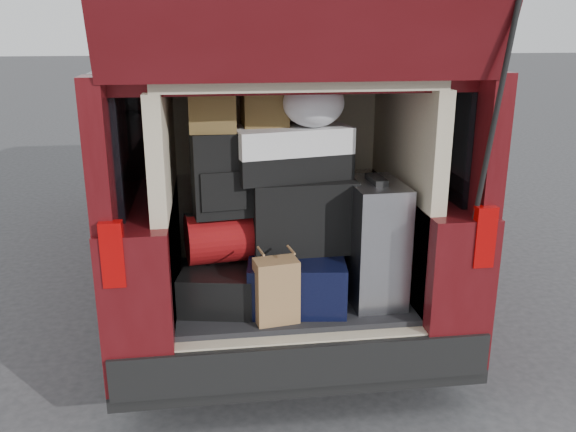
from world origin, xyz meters
The scene contains 14 objects.
ground centered at (0.00, 0.00, 0.00)m, with size 80.00×80.00×0.00m, color #323234.
minivan centered at (0.00, 1.86, 0.91)m, with size 1.90×5.35×2.77m.
load_floor centered at (0.00, 0.28, 0.28)m, with size 1.24×1.05×0.55m, color black.
black_hardshell centered at (-0.38, 0.14, 0.66)m, with size 0.38×0.53×0.21m, color black.
navy_hardshell centered at (0.02, 0.13, 0.68)m, with size 0.50×0.61×0.27m, color black.
silver_roller centered at (0.43, 0.06, 0.88)m, with size 0.27×0.43×0.65m, color silver.
kraft_bag centered at (-0.12, -0.14, 0.71)m, with size 0.21×0.14×0.33m, color olive.
red_duffel centered at (-0.35, 0.18, 0.90)m, with size 0.41×0.27×0.27m, color maroon.
black_soft_case centered at (0.07, 0.17, 1.01)m, with size 0.54×0.33×0.39m, color black.
backpack centered at (-0.36, 0.15, 1.25)m, with size 0.31×0.19×0.44m, color black.
twotone_duffel centered at (0.00, 0.21, 1.34)m, with size 0.61×0.31×0.27m, color white.
grocery_sack_lower centered at (-0.39, 0.16, 1.57)m, with size 0.23×0.19×0.21m, color brown.
grocery_sack_upper centered at (-0.13, 0.25, 1.59)m, with size 0.23×0.19×0.23m, color brown.
plastic_bag_center centered at (0.12, 0.16, 1.61)m, with size 0.32×0.29×0.25m, color silver.
Camera 1 is at (-0.43, -2.91, 1.99)m, focal length 38.00 mm.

